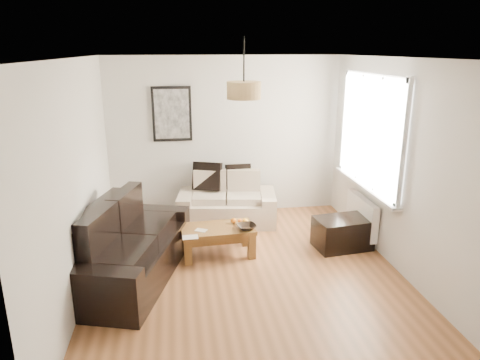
{
  "coord_description": "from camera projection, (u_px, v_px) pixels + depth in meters",
  "views": [
    {
      "loc": [
        -0.81,
        -4.82,
        2.7
      ],
      "look_at": [
        0.0,
        0.6,
        1.05
      ],
      "focal_mm": 32.83,
      "sensor_mm": 36.0,
      "label": 1
    }
  ],
  "objects": [
    {
      "name": "cushion_right",
      "position": [
        238.0,
        176.0,
        7.14
      ],
      "size": [
        0.41,
        0.14,
        0.41
      ],
      "primitive_type": "cube",
      "rotation": [
        0.0,
        0.0,
        0.03
      ],
      "color": "black",
      "rests_on": "loveseat_cream"
    },
    {
      "name": "coffee_table",
      "position": [
        218.0,
        241.0,
        5.93
      ],
      "size": [
        1.0,
        0.59,
        0.4
      ],
      "primitive_type": null,
      "rotation": [
        0.0,
        0.0,
        0.06
      ],
      "color": "brown",
      "rests_on": "floor"
    },
    {
      "name": "floor",
      "position": [
        247.0,
        274.0,
        5.46
      ],
      "size": [
        4.5,
        4.5,
        0.0
      ],
      "primitive_type": "plane",
      "color": "brown",
      "rests_on": "ground"
    },
    {
      "name": "radiator",
      "position": [
        362.0,
        215.0,
        6.36
      ],
      "size": [
        0.1,
        0.9,
        0.52
      ],
      "primitive_type": "cube",
      "color": "white",
      "rests_on": "wall_right"
    },
    {
      "name": "pendant_shade",
      "position": [
        244.0,
        90.0,
        5.1
      ],
      "size": [
        0.4,
        0.4,
        0.2
      ],
      "primitive_type": "cylinder",
      "color": "tan",
      "rests_on": "ceiling"
    },
    {
      "name": "cushion_left",
      "position": [
        207.0,
        176.0,
        7.06
      ],
      "size": [
        0.48,
        0.29,
        0.46
      ],
      "primitive_type": "cube",
      "rotation": [
        0.0,
        0.0,
        -0.35
      ],
      "color": "black",
      "rests_on": "loveseat_cream"
    },
    {
      "name": "papers",
      "position": [
        190.0,
        237.0,
        5.56
      ],
      "size": [
        0.2,
        0.15,
        0.01
      ],
      "primitive_type": "cube",
      "rotation": [
        0.0,
        0.0,
        0.03
      ],
      "color": "beige",
      "rests_on": "coffee_table"
    },
    {
      "name": "wall_front",
      "position": [
        303.0,
        265.0,
        2.95
      ],
      "size": [
        3.8,
        0.04,
        2.6
      ],
      "primitive_type": null,
      "color": "silver",
      "rests_on": "floor"
    },
    {
      "name": "ottoman",
      "position": [
        342.0,
        233.0,
        6.14
      ],
      "size": [
        0.81,
        0.57,
        0.43
      ],
      "primitive_type": "cube",
      "rotation": [
        0.0,
        0.0,
        0.12
      ],
      "color": "black",
      "rests_on": "floor"
    },
    {
      "name": "poster",
      "position": [
        172.0,
        114.0,
        6.95
      ],
      "size": [
        0.62,
        0.04,
        0.87
      ],
      "primitive_type": null,
      "color": "black",
      "rests_on": "wall_back"
    },
    {
      "name": "orange_b",
      "position": [
        245.0,
        221.0,
        5.97
      ],
      "size": [
        0.09,
        0.09,
        0.08
      ],
      "primitive_type": "sphere",
      "rotation": [
        0.0,
        0.0,
        0.18
      ],
      "color": "#FF9F15",
      "rests_on": "fruit_bowl"
    },
    {
      "name": "loveseat_cream",
      "position": [
        227.0,
        199.0,
        7.03
      ],
      "size": [
        1.64,
        1.05,
        0.76
      ],
      "primitive_type": null,
      "rotation": [
        0.0,
        0.0,
        -0.14
      ],
      "color": "#BAA995",
      "rests_on": "floor"
    },
    {
      "name": "orange_c",
      "position": [
        234.0,
        221.0,
        6.0
      ],
      "size": [
        0.08,
        0.08,
        0.07
      ],
      "primitive_type": "sphere",
      "rotation": [
        0.0,
        0.0,
        0.08
      ],
      "color": "orange",
      "rests_on": "fruit_bowl"
    },
    {
      "name": "wall_left",
      "position": [
        77.0,
        181.0,
        4.81
      ],
      "size": [
        0.04,
        4.5,
        2.6
      ],
      "primitive_type": null,
      "color": "silver",
      "rests_on": "floor"
    },
    {
      "name": "orange_a",
      "position": [
        240.0,
        221.0,
        5.98
      ],
      "size": [
        0.07,
        0.07,
        0.06
      ],
      "primitive_type": "sphere",
      "rotation": [
        0.0,
        0.0,
        -0.14
      ],
      "color": "orange",
      "rests_on": "fruit_bowl"
    },
    {
      "name": "sofa_leather",
      "position": [
        128.0,
        243.0,
        5.28
      ],
      "size": [
        1.54,
        2.25,
        0.89
      ],
      "primitive_type": null,
      "rotation": [
        0.0,
        0.0,
        1.28
      ],
      "color": "black",
      "rests_on": "floor"
    },
    {
      "name": "window_bay",
      "position": [
        372.0,
        132.0,
        6.02
      ],
      "size": [
        0.14,
        1.9,
        1.6
      ],
      "primitive_type": null,
      "color": "white",
      "rests_on": "wall_right"
    },
    {
      "name": "wall_right",
      "position": [
        401.0,
        168.0,
        5.35
      ],
      "size": [
        0.04,
        4.5,
        2.6
      ],
      "primitive_type": null,
      "color": "silver",
      "rests_on": "floor"
    },
    {
      "name": "fruit_bowl",
      "position": [
        246.0,
        227.0,
        5.81
      ],
      "size": [
        0.29,
        0.29,
        0.06
      ],
      "primitive_type": "imported",
      "rotation": [
        0.0,
        0.0,
        0.15
      ],
      "color": "black",
      "rests_on": "coffee_table"
    },
    {
      "name": "wall_back",
      "position": [
        225.0,
        137.0,
        7.21
      ],
      "size": [
        3.8,
        0.04,
        2.6
      ],
      "primitive_type": null,
      "color": "silver",
      "rests_on": "floor"
    },
    {
      "name": "ceiling",
      "position": [
        248.0,
        58.0,
        4.71
      ],
      "size": [
        3.8,
        4.5,
        0.0
      ],
      "primitive_type": null,
      "color": "white",
      "rests_on": "floor"
    }
  ]
}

